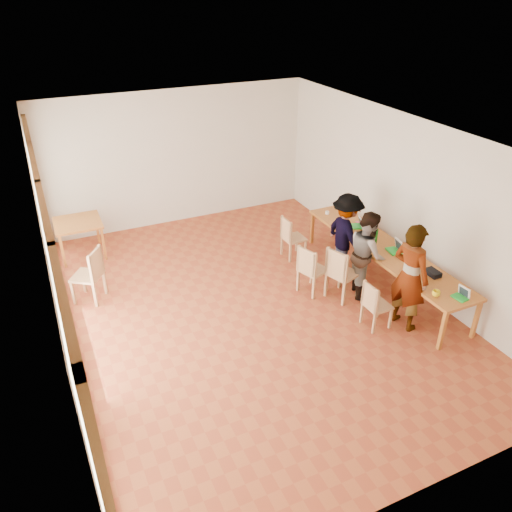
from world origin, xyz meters
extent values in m
plane|color=#A14B27|center=(0.00, 0.00, 0.00)|extent=(8.00, 8.00, 0.00)
cube|color=beige|center=(0.00, 4.00, 1.50)|extent=(6.00, 0.10, 3.00)
cube|color=beige|center=(0.00, -4.00, 1.50)|extent=(6.00, 0.10, 3.00)
cube|color=beige|center=(3.00, 0.00, 1.50)|extent=(0.10, 8.00, 3.00)
cube|color=white|center=(-2.96, 0.00, 1.50)|extent=(0.10, 8.00, 3.00)
cube|color=white|center=(0.00, 0.00, 3.02)|extent=(6.00, 8.00, 0.04)
cube|color=#A36524|center=(2.50, -0.26, 0.72)|extent=(0.80, 4.00, 0.05)
cube|color=#A36524|center=(2.16, -2.20, 0.35)|extent=(0.06, 0.06, 0.70)
cube|color=#A36524|center=(2.16, 1.68, 0.35)|extent=(0.06, 0.06, 0.70)
cube|color=#A36524|center=(2.84, -2.20, 0.35)|extent=(0.06, 0.06, 0.70)
cube|color=#A36524|center=(2.84, 1.68, 0.35)|extent=(0.06, 0.06, 0.70)
cube|color=#A36524|center=(-2.39, 3.20, 0.72)|extent=(0.90, 0.90, 0.05)
cube|color=#A36524|center=(-2.78, 2.81, 0.35)|extent=(0.05, 0.05, 0.70)
cube|color=#A36524|center=(-2.78, 3.59, 0.35)|extent=(0.05, 0.05, 0.70)
cube|color=#A36524|center=(-2.00, 2.81, 0.35)|extent=(0.05, 0.05, 0.70)
cube|color=#A36524|center=(-2.00, 3.59, 0.35)|extent=(0.05, 0.05, 0.70)
cube|color=tan|center=(1.63, -1.29, 0.39)|extent=(0.39, 0.39, 0.04)
cube|color=tan|center=(1.46, -1.30, 0.61)|extent=(0.04, 0.38, 0.40)
cube|color=tan|center=(1.59, -0.33, 0.48)|extent=(0.59, 0.59, 0.04)
cube|color=tan|center=(1.40, -0.40, 0.74)|extent=(0.19, 0.45, 0.49)
cube|color=tan|center=(1.22, 0.04, 0.44)|extent=(0.55, 0.55, 0.04)
cube|color=tan|center=(1.03, -0.02, 0.69)|extent=(0.18, 0.43, 0.46)
cube|color=tan|center=(1.52, 1.32, 0.42)|extent=(0.42, 0.42, 0.04)
cube|color=tan|center=(1.33, 1.31, 0.65)|extent=(0.05, 0.41, 0.43)
cube|color=tan|center=(-2.50, 1.45, 0.48)|extent=(0.65, 0.65, 0.04)
cube|color=tan|center=(-2.32, 1.34, 0.74)|extent=(0.30, 0.41, 0.49)
imported|color=gray|center=(2.06, -1.45, 0.91)|extent=(0.56, 0.74, 1.82)
imported|color=gray|center=(2.04, -0.37, 0.79)|extent=(0.84, 0.93, 1.58)
imported|color=gray|center=(2.12, 0.41, 0.80)|extent=(0.60, 1.04, 1.60)
cube|color=green|center=(2.53, -2.06, 0.76)|extent=(0.18, 0.24, 0.02)
cube|color=white|center=(2.61, -2.05, 0.84)|extent=(0.09, 0.21, 0.19)
cube|color=green|center=(2.56, -0.45, 0.76)|extent=(0.23, 0.30, 0.03)
cube|color=white|center=(2.65, -0.47, 0.86)|extent=(0.12, 0.26, 0.23)
cube|color=green|center=(2.53, 0.67, 0.76)|extent=(0.24, 0.28, 0.03)
cube|color=white|center=(2.61, 0.64, 0.85)|extent=(0.14, 0.23, 0.20)
imported|color=yellow|center=(2.24, -1.86, 0.80)|extent=(0.13, 0.13, 0.10)
cylinder|color=#16711F|center=(2.46, -0.04, 0.89)|extent=(0.07, 0.07, 0.28)
cylinder|color=silver|center=(2.68, -0.52, 0.80)|extent=(0.07, 0.07, 0.09)
cylinder|color=white|center=(2.34, 1.43, 0.78)|extent=(0.08, 0.08, 0.06)
cube|color=#DE386B|center=(2.68, 0.81, 0.76)|extent=(0.05, 0.10, 0.01)
cube|color=black|center=(2.63, -1.37, 0.80)|extent=(0.16, 0.26, 0.09)
camera|label=1|loc=(-2.92, -6.48, 5.02)|focal=35.00mm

